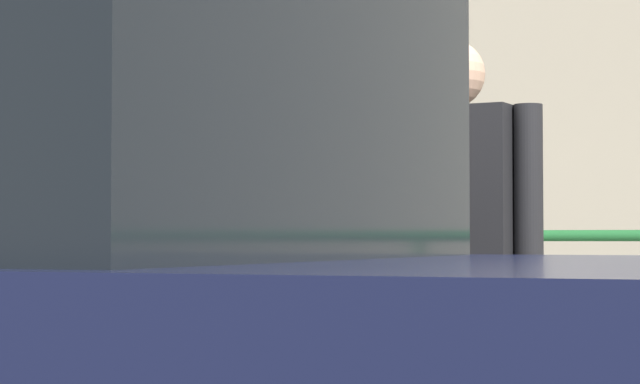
# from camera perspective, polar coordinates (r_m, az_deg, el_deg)

# --- Properties ---
(parking_meter) EXTENTS (0.17, 0.18, 1.37)m
(parking_meter) POSITION_cam_1_polar(r_m,az_deg,el_deg) (4.16, -2.31, -2.37)
(parking_meter) COLOR slate
(parking_meter) RESTS_ON sidewalk_curb
(pedestrian_at_meter) EXTENTS (0.64, 0.50, 1.65)m
(pedestrian_at_meter) POSITION_cam_1_polar(r_m,az_deg,el_deg) (3.96, 6.06, -3.22)
(pedestrian_at_meter) COLOR black
(pedestrian_at_meter) RESTS_ON sidewalk_curb
(background_railing) EXTENTS (24.06, 0.06, 1.06)m
(background_railing) POSITION_cam_1_polar(r_m,az_deg,el_deg) (6.80, 7.12, -4.24)
(background_railing) COLOR #1E602D
(background_railing) RESTS_ON sidewalk_curb
(backdrop_wall) EXTENTS (32.00, 0.50, 3.53)m
(backdrop_wall) POSITION_cam_1_polar(r_m,az_deg,el_deg) (9.04, 10.87, 1.69)
(backdrop_wall) COLOR #ADA38E
(backdrop_wall) RESTS_ON ground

